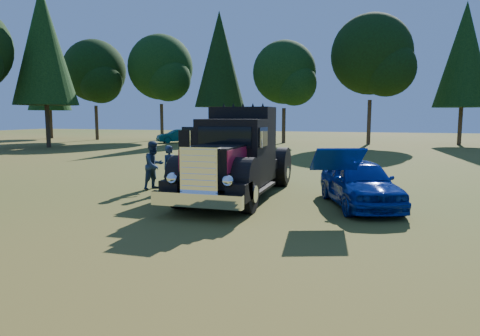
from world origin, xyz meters
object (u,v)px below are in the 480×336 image
(spectator_near, at_px, (170,168))
(spectator_far, at_px, (154,165))
(diamond_t_truck, at_px, (235,159))
(distant_teal_car, at_px, (177,136))
(hotrod_coupe, at_px, (359,182))

(spectator_near, bearing_deg, spectator_far, 102.81)
(diamond_t_truck, bearing_deg, distant_teal_car, 119.02)
(hotrod_coupe, bearing_deg, spectator_far, 173.00)
(diamond_t_truck, relative_size, spectator_far, 4.03)
(spectator_far, height_order, distant_teal_car, spectator_far)
(hotrod_coupe, distance_m, spectator_near, 6.60)
(hotrod_coupe, height_order, spectator_near, hotrod_coupe)
(hotrod_coupe, bearing_deg, spectator_near, 174.02)
(diamond_t_truck, xyz_separation_m, spectator_far, (-3.36, 0.69, -0.39))
(spectator_far, bearing_deg, distant_teal_car, 43.32)
(hotrod_coupe, xyz_separation_m, spectator_near, (-6.57, 0.69, 0.10))
(hotrod_coupe, distance_m, spectator_far, 7.38)
(hotrod_coupe, height_order, spectator_far, hotrod_coupe)
(hotrod_coupe, xyz_separation_m, distant_teal_car, (-18.16, 25.80, -0.07))
(spectator_near, bearing_deg, hotrod_coupe, -67.60)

